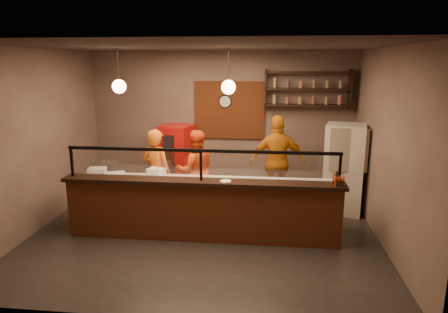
# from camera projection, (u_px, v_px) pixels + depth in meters

# --- Properties ---
(floor) EXTENTS (6.00, 6.00, 0.00)m
(floor) POSITION_uv_depth(u_px,v_px,m) (205.00, 232.00, 7.11)
(floor) COLOR black
(floor) RESTS_ON ground
(ceiling) EXTENTS (6.00, 6.00, 0.00)m
(ceiling) POSITION_uv_depth(u_px,v_px,m) (203.00, 47.00, 6.38)
(ceiling) COLOR #39302C
(ceiling) RESTS_ON wall_back
(wall_back) EXTENTS (6.00, 0.00, 6.00)m
(wall_back) POSITION_uv_depth(u_px,v_px,m) (221.00, 123.00, 9.17)
(wall_back) COLOR #796459
(wall_back) RESTS_ON floor
(wall_left) EXTENTS (0.00, 5.00, 5.00)m
(wall_left) POSITION_uv_depth(u_px,v_px,m) (37.00, 141.00, 7.07)
(wall_left) COLOR #796459
(wall_left) RESTS_ON floor
(wall_right) EXTENTS (0.00, 5.00, 5.00)m
(wall_right) POSITION_uv_depth(u_px,v_px,m) (387.00, 149.00, 6.43)
(wall_right) COLOR #796459
(wall_right) RESTS_ON floor
(wall_front) EXTENTS (6.00, 0.00, 6.00)m
(wall_front) POSITION_uv_depth(u_px,v_px,m) (167.00, 190.00, 4.33)
(wall_front) COLOR #796459
(wall_front) RESTS_ON floor
(brick_patch) EXTENTS (1.60, 0.04, 1.30)m
(brick_patch) POSITION_uv_depth(u_px,v_px,m) (230.00, 110.00, 9.05)
(brick_patch) COLOR brown
(brick_patch) RESTS_ON wall_back
(service_counter) EXTENTS (4.60, 0.25, 1.00)m
(service_counter) POSITION_uv_depth(u_px,v_px,m) (202.00, 212.00, 6.71)
(service_counter) COLOR brown
(service_counter) RESTS_ON floor
(counter_ledge) EXTENTS (4.70, 0.37, 0.06)m
(counter_ledge) POSITION_uv_depth(u_px,v_px,m) (201.00, 182.00, 6.59)
(counter_ledge) COLOR black
(counter_ledge) RESTS_ON service_counter
(worktop_cabinet) EXTENTS (4.60, 0.75, 0.85)m
(worktop_cabinet) POSITION_uv_depth(u_px,v_px,m) (206.00, 206.00, 7.21)
(worktop_cabinet) COLOR gray
(worktop_cabinet) RESTS_ON floor
(worktop) EXTENTS (4.60, 0.75, 0.05)m
(worktop) POSITION_uv_depth(u_px,v_px,m) (206.00, 182.00, 7.11)
(worktop) COLOR white
(worktop) RESTS_ON worktop_cabinet
(sneeze_guard) EXTENTS (4.50, 0.05, 0.52)m
(sneeze_guard) POSITION_uv_depth(u_px,v_px,m) (201.00, 162.00, 6.51)
(sneeze_guard) COLOR white
(sneeze_guard) RESTS_ON counter_ledge
(wall_shelving) EXTENTS (1.84, 0.28, 0.85)m
(wall_shelving) POSITION_uv_depth(u_px,v_px,m) (307.00, 89.00, 8.61)
(wall_shelving) COLOR black
(wall_shelving) RESTS_ON wall_back
(wall_clock) EXTENTS (0.30, 0.04, 0.30)m
(wall_clock) POSITION_uv_depth(u_px,v_px,m) (225.00, 101.00, 9.00)
(wall_clock) COLOR black
(wall_clock) RESTS_ON wall_back
(pendant_left) EXTENTS (0.24, 0.24, 0.77)m
(pendant_left) POSITION_uv_depth(u_px,v_px,m) (119.00, 86.00, 6.89)
(pendant_left) COLOR black
(pendant_left) RESTS_ON ceiling
(pendant_right) EXTENTS (0.24, 0.24, 0.77)m
(pendant_right) POSITION_uv_depth(u_px,v_px,m) (228.00, 87.00, 6.68)
(pendant_right) COLOR black
(pendant_right) RESTS_ON ceiling
(cook_left) EXTENTS (0.73, 0.61, 1.72)m
(cook_left) POSITION_uv_depth(u_px,v_px,m) (157.00, 172.00, 7.82)
(cook_left) COLOR orange
(cook_left) RESTS_ON floor
(cook_mid) EXTENTS (0.96, 0.85, 1.65)m
(cook_mid) POSITION_uv_depth(u_px,v_px,m) (196.00, 170.00, 8.09)
(cook_mid) COLOR #EA4A16
(cook_mid) RESTS_ON floor
(cook_right) EXTENTS (1.17, 0.59, 1.93)m
(cook_right) POSITION_uv_depth(u_px,v_px,m) (278.00, 162.00, 8.19)
(cook_right) COLOR #C66F12
(cook_right) RESTS_ON floor
(fridge) EXTENTS (0.88, 0.85, 1.79)m
(fridge) POSITION_uv_depth(u_px,v_px,m) (344.00, 169.00, 7.94)
(fridge) COLOR beige
(fridge) RESTS_ON floor
(red_cooler) EXTENTS (0.82, 0.78, 1.59)m
(red_cooler) POSITION_uv_depth(u_px,v_px,m) (177.00, 160.00, 9.12)
(red_cooler) COLOR red
(red_cooler) RESTS_ON floor
(pizza_dough) EXTENTS (0.63, 0.63, 0.01)m
(pizza_dough) POSITION_uv_depth(u_px,v_px,m) (235.00, 182.00, 6.99)
(pizza_dough) COLOR beige
(pizza_dough) RESTS_ON worktop
(prep_tub_a) EXTENTS (0.35, 0.30, 0.15)m
(prep_tub_a) POSITION_uv_depth(u_px,v_px,m) (97.00, 172.00, 7.38)
(prep_tub_a) COLOR silver
(prep_tub_a) RESTS_ON worktop
(prep_tub_b) EXTENTS (0.35, 0.32, 0.14)m
(prep_tub_b) POSITION_uv_depth(u_px,v_px,m) (156.00, 172.00, 7.39)
(prep_tub_b) COLOR white
(prep_tub_b) RESTS_ON worktop
(prep_tub_c) EXTENTS (0.39, 0.35, 0.16)m
(prep_tub_c) POSITION_uv_depth(u_px,v_px,m) (115.00, 177.00, 7.04)
(prep_tub_c) COLOR silver
(prep_tub_c) RESTS_ON worktop
(rolling_pin) EXTENTS (0.31, 0.17, 0.05)m
(rolling_pin) POSITION_uv_depth(u_px,v_px,m) (98.00, 175.00, 7.36)
(rolling_pin) COLOR gold
(rolling_pin) RESTS_ON worktop
(condiment_caddy) EXTENTS (0.19, 0.16, 0.10)m
(condiment_caddy) POSITION_uv_depth(u_px,v_px,m) (338.00, 183.00, 6.28)
(condiment_caddy) COLOR black
(condiment_caddy) RESTS_ON counter_ledge
(pepper_mill) EXTENTS (0.05, 0.05, 0.23)m
(pepper_mill) POSITION_uv_depth(u_px,v_px,m) (337.00, 178.00, 6.28)
(pepper_mill) COLOR black
(pepper_mill) RESTS_ON counter_ledge
(small_plate) EXTENTS (0.19, 0.19, 0.01)m
(small_plate) POSITION_uv_depth(u_px,v_px,m) (226.00, 181.00, 6.51)
(small_plate) COLOR white
(small_plate) RESTS_ON counter_ledge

